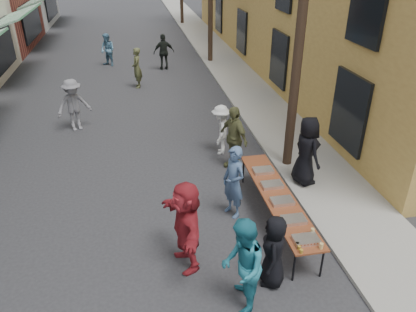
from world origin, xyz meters
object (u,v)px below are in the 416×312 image
object	(u,v)px
serving_table	(277,197)
server	(307,151)
guest_front_c	(242,267)
catering_tray_sausage	(306,240)
utility_pole_near	(303,7)
guest_front_a	(274,251)

from	to	relation	value
serving_table	server	world-z (taller)	server
guest_front_c	server	distance (m)	4.65
catering_tray_sausage	guest_front_c	xyz separation A→B (m)	(-1.46, -0.66, 0.15)
serving_table	server	size ratio (longest dim) A/B	2.11
utility_pole_near	serving_table	world-z (taller)	utility_pole_near
serving_table	catering_tray_sausage	xyz separation A→B (m)	(-0.00, -1.65, 0.08)
catering_tray_sausage	guest_front_a	world-z (taller)	guest_front_a
serving_table	guest_front_a	size ratio (longest dim) A/B	2.63
utility_pole_near	guest_front_c	size ratio (longest dim) A/B	4.76
guest_front_a	guest_front_c	bearing A→B (deg)	-37.36
catering_tray_sausage	guest_front_c	bearing A→B (deg)	-155.87
utility_pole_near	serving_table	bearing A→B (deg)	-115.83
catering_tray_sausage	server	world-z (taller)	server
serving_table	guest_front_c	distance (m)	2.74
utility_pole_near	guest_front_a	bearing A→B (deg)	-114.01
utility_pole_near	serving_table	xyz separation A→B (m)	(-1.24, -2.55, -3.79)
guest_front_a	catering_tray_sausage	bearing A→B (deg)	123.32
catering_tray_sausage	server	size ratio (longest dim) A/B	0.26
guest_front_a	guest_front_c	xyz separation A→B (m)	(-0.75, -0.48, 0.19)
serving_table	guest_front_c	bearing A→B (deg)	-122.40
catering_tray_sausage	server	distance (m)	3.36
guest_front_c	guest_front_a	bearing A→B (deg)	135.11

